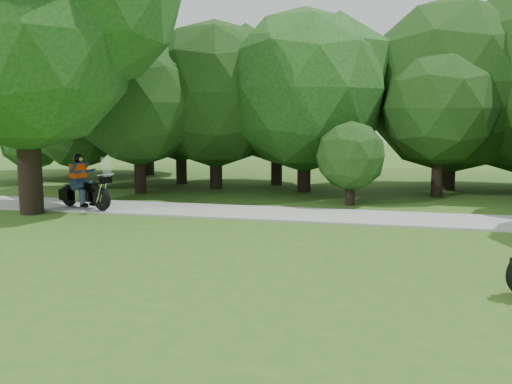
# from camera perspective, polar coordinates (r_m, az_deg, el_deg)

# --- Properties ---
(ground) EXTENTS (100.00, 100.00, 0.00)m
(ground) POSITION_cam_1_polar(r_m,az_deg,el_deg) (8.56, 14.29, -12.38)
(ground) COLOR #2D5F1B
(ground) RESTS_ON ground
(walkway) EXTENTS (60.00, 2.20, 0.06)m
(walkway) POSITION_cam_1_polar(r_m,az_deg,el_deg) (16.31, 14.02, -2.61)
(walkway) COLOR gray
(walkway) RESTS_ON ground
(tree_line) EXTENTS (39.24, 11.80, 7.81)m
(tree_line) POSITION_cam_1_polar(r_m,az_deg,el_deg) (22.38, 15.40, 9.45)
(tree_line) COLOR black
(tree_line) RESTS_ON ground
(big_tree_west) EXTENTS (8.64, 6.56, 9.96)m
(big_tree_west) POSITION_cam_1_polar(r_m,az_deg,el_deg) (18.36, -21.85, 16.17)
(big_tree_west) COLOR black
(big_tree_west) RESTS_ON ground
(touring_motorcycle) EXTENTS (2.11, 1.18, 1.66)m
(touring_motorcycle) POSITION_cam_1_polar(r_m,az_deg,el_deg) (18.15, -17.02, 0.34)
(touring_motorcycle) COLOR black
(touring_motorcycle) RESTS_ON walkway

